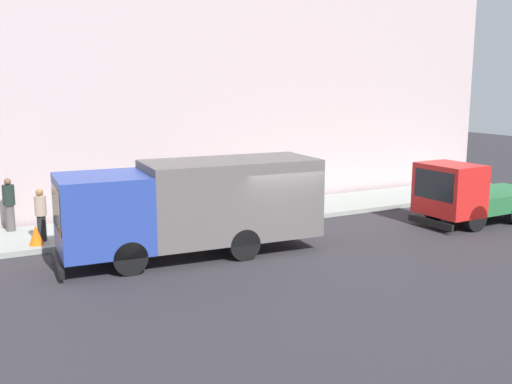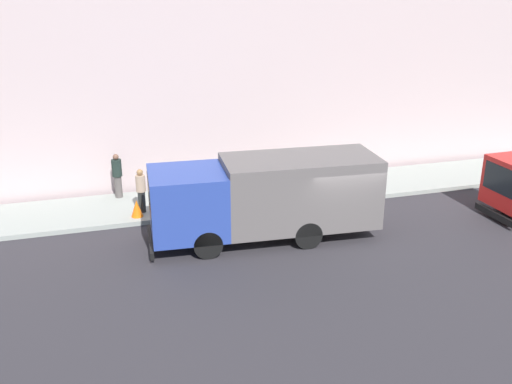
{
  "view_description": "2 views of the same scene",
  "coord_description": "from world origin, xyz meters",
  "px_view_note": "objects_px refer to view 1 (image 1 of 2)",
  "views": [
    {
      "loc": [
        -15.23,
        8.74,
        5.11
      ],
      "look_at": [
        1.07,
        0.17,
        1.68
      ],
      "focal_mm": 41.28,
      "sensor_mm": 36.0,
      "label": 1
    },
    {
      "loc": [
        -16.35,
        7.77,
        8.36
      ],
      "look_at": [
        1.51,
        2.57,
        1.43
      ],
      "focal_mm": 39.89,
      "sensor_mm": 36.0,
      "label": 2
    }
  ],
  "objects_px": {
    "pedestrian_walking": "(41,213)",
    "pedestrian_third": "(9,203)",
    "traffic_cone_orange": "(36,235)",
    "large_utility_truck": "(194,204)",
    "small_flatbed_truck": "(470,195)",
    "pedestrian_standing": "(84,208)"
  },
  "relations": [
    {
      "from": "small_flatbed_truck",
      "to": "pedestrian_walking",
      "type": "bearing_deg",
      "value": 72.42
    },
    {
      "from": "large_utility_truck",
      "to": "pedestrian_walking",
      "type": "relative_size",
      "value": 4.68
    },
    {
      "from": "small_flatbed_truck",
      "to": "traffic_cone_orange",
      "type": "xyz_separation_m",
      "value": [
        3.67,
        14.62,
        -0.57
      ]
    },
    {
      "from": "large_utility_truck",
      "to": "pedestrian_third",
      "type": "xyz_separation_m",
      "value": [
        5.01,
        4.65,
        -0.47
      ]
    },
    {
      "from": "large_utility_truck",
      "to": "pedestrian_walking",
      "type": "bearing_deg",
      "value": 54.56
    },
    {
      "from": "small_flatbed_truck",
      "to": "traffic_cone_orange",
      "type": "height_order",
      "value": "small_flatbed_truck"
    },
    {
      "from": "traffic_cone_orange",
      "to": "pedestrian_third",
      "type": "bearing_deg",
      "value": 13.02
    },
    {
      "from": "pedestrian_standing",
      "to": "pedestrian_walking",
      "type": "bearing_deg",
      "value": 92.53
    },
    {
      "from": "pedestrian_walking",
      "to": "pedestrian_third",
      "type": "relative_size",
      "value": 0.94
    },
    {
      "from": "traffic_cone_orange",
      "to": "pedestrian_walking",
      "type": "bearing_deg",
      "value": -30.34
    },
    {
      "from": "large_utility_truck",
      "to": "pedestrian_walking",
      "type": "height_order",
      "value": "large_utility_truck"
    },
    {
      "from": "traffic_cone_orange",
      "to": "small_flatbed_truck",
      "type": "bearing_deg",
      "value": -104.09
    },
    {
      "from": "pedestrian_third",
      "to": "traffic_cone_orange",
      "type": "distance_m",
      "value": 2.39
    },
    {
      "from": "pedestrian_walking",
      "to": "traffic_cone_orange",
      "type": "height_order",
      "value": "pedestrian_walking"
    },
    {
      "from": "pedestrian_walking",
      "to": "traffic_cone_orange",
      "type": "relative_size",
      "value": 2.67
    },
    {
      "from": "pedestrian_walking",
      "to": "pedestrian_third",
      "type": "xyz_separation_m",
      "value": [
        1.85,
        0.75,
        0.05
      ]
    },
    {
      "from": "pedestrian_standing",
      "to": "pedestrian_third",
      "type": "relative_size",
      "value": 0.95
    },
    {
      "from": "large_utility_truck",
      "to": "pedestrian_standing",
      "type": "distance_m",
      "value": 4.22
    },
    {
      "from": "pedestrian_standing",
      "to": "traffic_cone_orange",
      "type": "distance_m",
      "value": 1.79
    },
    {
      "from": "small_flatbed_truck",
      "to": "pedestrian_standing",
      "type": "bearing_deg",
      "value": 70.21
    },
    {
      "from": "pedestrian_third",
      "to": "large_utility_truck",
      "type": "bearing_deg",
      "value": -155.64
    },
    {
      "from": "pedestrian_walking",
      "to": "large_utility_truck",
      "type": "bearing_deg",
      "value": -100.44
    }
  ]
}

